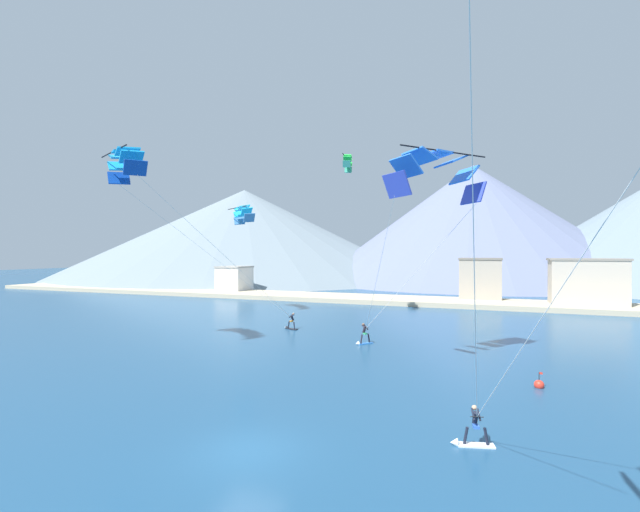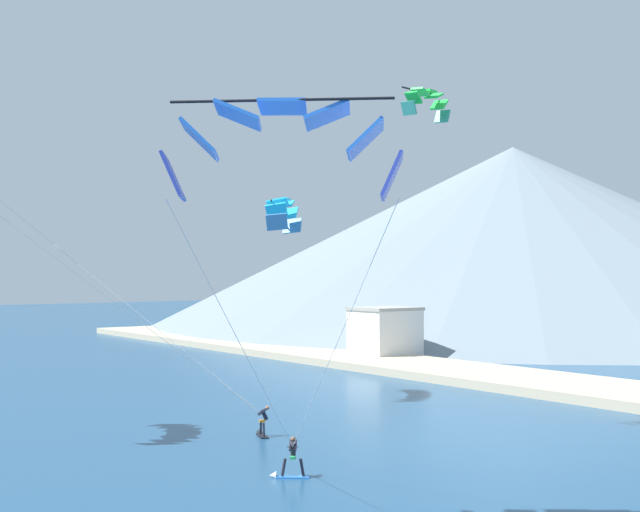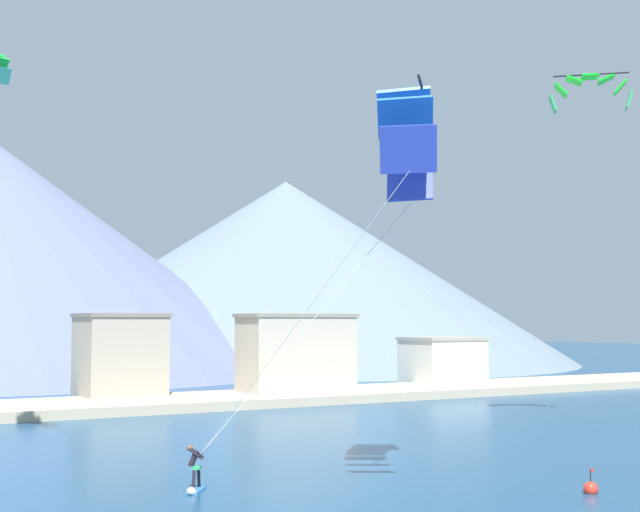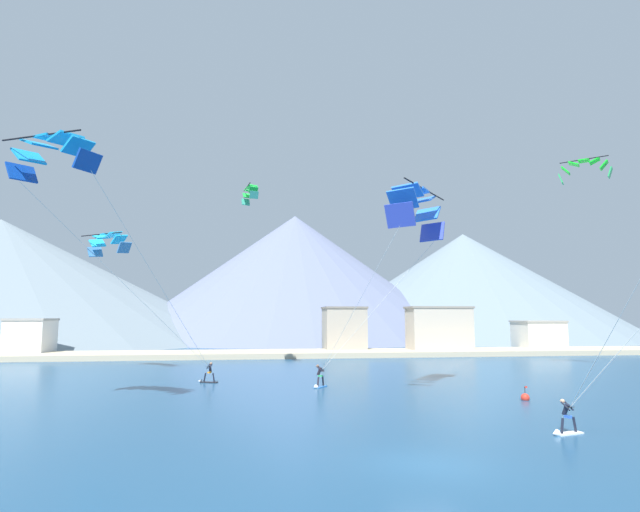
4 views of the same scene
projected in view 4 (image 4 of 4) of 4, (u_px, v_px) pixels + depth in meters
ground_plane at (426, 464)px, 18.44m from camera, size 400.00×400.00×0.00m
kitesurfer_near_lead at (207, 376)px, 41.72m from camera, size 1.77×0.99×1.72m
kitesurfer_near_trail at (564, 424)px, 23.23m from camera, size 1.78×0.83×1.64m
kitesurfer_mid_center at (319, 380)px, 38.77m from camera, size 1.36×1.63×1.81m
parafoil_kite_near_lead at (54, 153)px, 29.18m from camera, size 11.32×15.53×14.68m
parafoil_kite_mid_center at (416, 207)px, 36.67m from camera, size 9.58×8.60×13.38m
parafoil_kite_distant_high_outer at (250, 192)px, 53.29m from camera, size 1.85×4.04×1.69m
parafoil_kite_distant_low_drift at (108, 241)px, 50.05m from camera, size 5.56×5.25×2.39m
parafoil_kite_distant_mid_solo at (584, 167)px, 50.98m from camera, size 4.39×4.04×2.19m
race_marker_buoy at (525, 398)px, 32.81m from camera, size 0.56×0.56×1.02m
shoreline_strip at (296, 354)px, 70.29m from camera, size 180.00×10.00×0.70m
shore_building_harbour_front at (539, 336)px, 80.88m from camera, size 7.04×5.76×4.90m
shore_building_promenade_mid at (30, 338)px, 68.82m from camera, size 5.34×5.88×5.28m
shore_building_quay_east at (439, 330)px, 74.67m from camera, size 9.52×4.60×7.04m
shore_building_quay_west at (344, 330)px, 76.22m from camera, size 6.37×5.78×7.03m
mountain_peak_west_ridge at (295, 276)px, 132.14m from camera, size 89.36×89.36×32.50m
mountain_peak_east_shoulder at (465, 285)px, 136.72m from camera, size 88.66×88.66×28.40m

